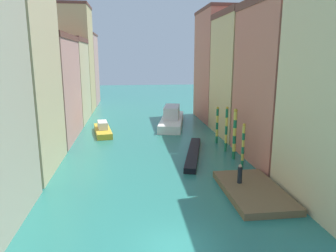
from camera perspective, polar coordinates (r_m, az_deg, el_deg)
ground_plane at (r=41.09m, az=-3.57°, el=-1.89°), size 154.00×154.00×0.00m
building_left_1 at (r=30.82m, az=-27.74°, el=7.95°), size 7.95×9.67×16.99m
building_left_2 at (r=41.70m, az=-22.10°, el=6.41°), size 7.95×12.22×12.83m
building_left_3 at (r=52.97m, az=-18.91°, el=7.88°), size 7.95×10.58×13.07m
building_left_4 at (r=62.36m, az=-17.32°, el=11.51°), size 7.95×8.20×19.44m
building_left_5 at (r=71.16m, az=-15.96°, el=9.85°), size 7.95×9.25×14.98m
building_right_1 at (r=32.86m, az=21.14°, el=7.53°), size 7.95×10.44×15.62m
building_right_2 at (r=42.44m, az=14.45°, el=9.02°), size 7.95×10.13×15.79m
building_right_3 at (r=52.48m, az=10.23°, el=10.75°), size 7.95×11.08×17.53m
waterfront_dock at (r=25.09m, az=15.19°, el=-11.31°), size 4.21×7.67×0.50m
person_on_dock at (r=25.37m, az=12.94°, el=-8.57°), size 0.36×0.36×1.53m
mooring_pole_0 at (r=30.01m, az=13.50°, el=-3.39°), size 0.29×0.29×4.22m
mooring_pole_1 at (r=32.12m, az=12.03°, el=-1.36°), size 0.38×0.38×5.19m
mooring_pole_2 at (r=34.64m, az=10.56°, el=-0.48°), size 0.31×0.31×4.99m
mooring_pole_3 at (r=37.97m, az=8.92°, el=0.29°), size 0.32×0.32×4.43m
vaporetto_white at (r=47.44m, az=0.70°, el=1.36°), size 5.46×12.60×2.96m
gondola_black at (r=33.12m, az=4.62°, el=-4.98°), size 3.84×10.66×0.54m
motorboat_0 at (r=43.23m, az=-11.79°, el=-0.64°), size 3.04×7.46×1.70m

